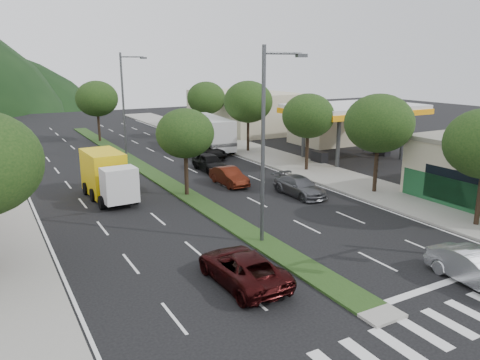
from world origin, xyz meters
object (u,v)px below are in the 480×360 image
tree_r_b (379,123)px  box_truck (107,177)px  car_queue_a (210,162)px  tree_med_far (97,99)px  tree_r_d (248,102)px  motorhome (209,132)px  streetlight_near (267,137)px  streetlight_mid (125,100)px  car_queue_b (300,186)px  tree_r_c (308,116)px  car_queue_d (206,151)px  tree_med_near (185,133)px  sedan_silver (477,269)px  tree_r_e (206,98)px  car_queue_c (229,176)px  suv_maroon (242,268)px

tree_r_b → box_truck: size_ratio=1.07×
car_queue_a → tree_med_far: bearing=103.4°
tree_r_d → motorhome: (-3.00, 3.03, -3.31)m
streetlight_near → car_queue_a: bearing=74.2°
streetlight_mid → box_truck: streetlight_mid is taller
tree_r_d → car_queue_b: bearing=-107.6°
tree_r_c → car_queue_a: 9.25m
tree_med_far → car_queue_d: tree_med_far is taller
car_queue_d → motorhome: size_ratio=0.55×
tree_r_c → tree_med_near: 12.17m
sedan_silver → box_truck: box_truck is taller
sedan_silver → tree_med_near: bearing=111.4°
streetlight_near → box_truck: (-5.17, 12.25, -4.09)m
tree_med_far → streetlight_near: size_ratio=0.69×
sedan_silver → tree_r_e: bearing=86.0°
streetlight_near → tree_r_b: bearing=18.7°
tree_med_near → streetlight_near: streetlight_near is taller
car_queue_c → box_truck: box_truck is taller
car_queue_a → tree_r_b: bearing=-59.4°
suv_maroon → tree_med_near: bearing=-104.1°
suv_maroon → car_queue_d: 26.63m
tree_r_c → tree_med_near: bearing=-170.5°
tree_r_d → car_queue_d: (-5.19, -0.83, -4.46)m
suv_maroon → car_queue_a: (7.95, 19.69, 0.05)m
car_queue_d → motorhome: 4.59m
tree_r_e → tree_r_b: bearing=-90.0°
tree_med_far → streetlight_near: streetlight_near is taller
tree_r_e → tree_med_near: (-12.00, -22.00, -0.46)m
suv_maroon → car_queue_c: suv_maroon is taller
streetlight_near → car_queue_d: (6.60, 21.17, -4.87)m
box_truck → motorhome: motorhome is taller
box_truck → tree_med_near: bearing=153.4°
suv_maroon → car_queue_a: bearing=-112.9°
car_queue_d → streetlight_near: bearing=-108.2°
tree_r_c → car_queue_a: tree_r_c is taller
car_queue_a → car_queue_b: size_ratio=0.96×
car_queue_c → sedan_silver: bearing=-86.9°
tree_r_d → motorhome: bearing=134.7°
streetlight_mid → box_truck: 14.36m
tree_r_d → box_truck: tree_r_d is taller
tree_r_e → car_queue_c: tree_r_e is taller
tree_med_far → streetlight_near: bearing=-89.7°
tree_r_c → tree_r_d: size_ratio=0.90×
streetlight_near → car_queue_a: size_ratio=2.26×
tree_r_b → tree_med_near: 13.43m
tree_r_b → tree_r_e: tree_r_b is taller
streetlight_mid → car_queue_a: streetlight_mid is taller
suv_maroon → car_queue_a: 21.23m
tree_r_e → tree_med_far: size_ratio=0.97×
tree_r_b → car_queue_a: (-7.23, 12.17, -4.28)m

